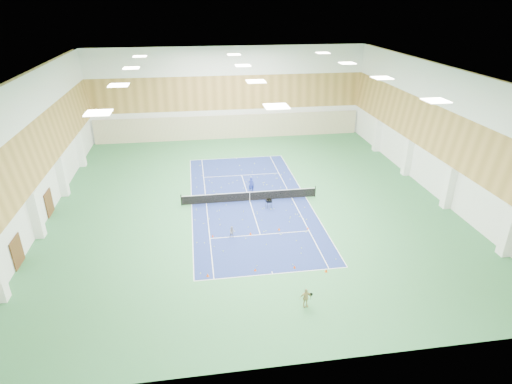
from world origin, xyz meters
TOP-DOWN VIEW (x-y plane):
  - ground at (0.00, 0.00)m, footprint 40.00×40.00m
  - room_shell at (0.00, 0.00)m, footprint 36.00×40.00m
  - wood_cladding at (0.00, 0.00)m, footprint 36.00×40.00m
  - ceiling_light_grid at (0.00, 0.00)m, footprint 21.40×25.40m
  - court_surface at (0.00, 0.00)m, footprint 10.97×23.77m
  - tennis_balls_scatter at (0.00, 0.00)m, footprint 10.57×22.77m
  - tennis_net at (0.00, 0.00)m, footprint 12.80×0.10m
  - back_curtain at (0.00, 19.75)m, footprint 35.40×0.16m
  - door_left_a at (-17.92, -8.00)m, footprint 0.08×1.80m
  - door_left_b at (-17.92, 0.00)m, footprint 0.08×1.80m
  - coach at (0.44, 2.05)m, footprint 0.67×0.55m
  - child_court at (-2.30, -6.42)m, footprint 0.50×0.40m
  - child_apron at (1.40, -15.54)m, footprint 0.81×0.42m
  - ball_cart at (1.55, -1.66)m, footprint 0.57×0.57m
  - cone_svc_a at (-3.87, -6.16)m, footprint 0.17×0.17m
  - cone_svc_b at (-0.79, -6.26)m, footprint 0.21×0.21m
  - cone_svc_c at (1.66, -5.90)m, footprint 0.22×0.22m
  - cone_svc_d at (4.08, -6.07)m, footprint 0.18×0.18m
  - cone_base_a at (-4.52, -11.47)m, footprint 0.21×0.21m
  - cone_base_b at (-1.15, -11.31)m, footprint 0.19×0.19m
  - cone_base_c at (1.69, -11.40)m, footprint 0.20×0.20m
  - cone_base_d at (3.80, -12.17)m, footprint 0.22×0.22m

SIDE VIEW (x-z plane):
  - ground at x=0.00m, z-range 0.00..0.00m
  - court_surface at x=0.00m, z-range 0.00..0.01m
  - tennis_balls_scatter at x=0.00m, z-range 0.01..0.08m
  - cone_svc_a at x=-3.87m, z-range 0.00..0.19m
  - cone_svc_d at x=4.08m, z-range 0.00..0.20m
  - cone_base_b at x=-1.15m, z-range 0.00..0.20m
  - cone_base_c at x=1.69m, z-range 0.00..0.22m
  - cone_svc_b at x=-0.79m, z-range 0.00..0.23m
  - cone_base_a at x=-4.52m, z-range 0.00..0.24m
  - cone_svc_c at x=1.66m, z-range 0.00..0.24m
  - cone_base_d at x=3.80m, z-range 0.00..0.24m
  - ball_cart at x=1.55m, z-range 0.00..0.86m
  - child_court at x=-2.30m, z-range 0.00..0.97m
  - tennis_net at x=0.00m, z-range 0.00..1.10m
  - child_apron at x=1.40m, z-range 0.00..1.33m
  - coach at x=0.44m, z-range 0.00..1.58m
  - door_left_a at x=-17.92m, z-range 0.00..2.20m
  - door_left_b at x=-17.92m, z-range 0.00..2.20m
  - back_curtain at x=0.00m, z-range 0.00..3.20m
  - room_shell at x=0.00m, z-range 0.00..12.00m
  - wood_cladding at x=0.00m, z-range 4.00..12.00m
  - ceiling_light_grid at x=0.00m, z-range 11.89..11.95m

